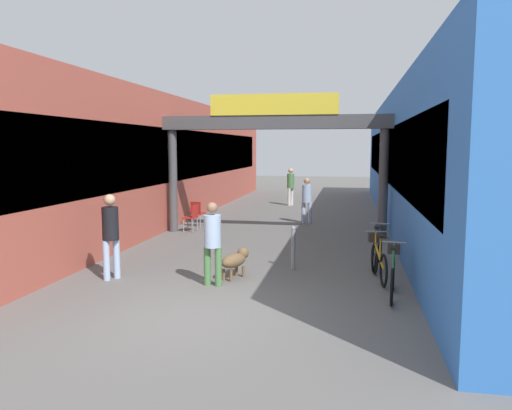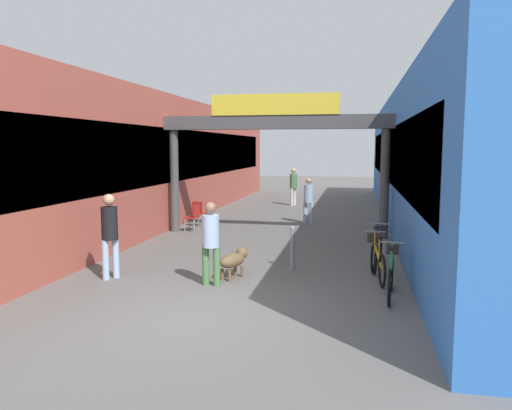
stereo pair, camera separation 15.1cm
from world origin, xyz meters
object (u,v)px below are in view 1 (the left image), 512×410
at_px(pedestrian_with_dog, 213,238).
at_px(bicycle_green_nearest, 393,273).
at_px(bicycle_blue_third, 378,247).
at_px(pedestrian_companion, 111,230).
at_px(cafe_chair_red_nearer, 192,215).
at_px(pedestrian_carrying_crate, 307,198).
at_px(bicycle_orange_second, 378,258).
at_px(bollard_post_metal, 293,248).
at_px(pedestrian_elderly_walking, 291,184).
at_px(dog_on_leash, 236,260).
at_px(cafe_chair_red_farther, 197,211).

bearing_deg(pedestrian_with_dog, bicycle_green_nearest, -0.77).
bearing_deg(bicycle_green_nearest, bicycle_blue_third, 93.56).
bearing_deg(bicycle_green_nearest, pedestrian_with_dog, 179.23).
height_order(pedestrian_companion, cafe_chair_red_nearer, pedestrian_companion).
distance_m(pedestrian_carrying_crate, bicycle_green_nearest, 8.96).
bearing_deg(bicycle_orange_second, bollard_post_metal, 165.19).
distance_m(bicycle_orange_second, bicycle_blue_third, 1.20).
distance_m(pedestrian_elderly_walking, bollard_post_metal, 12.57).
distance_m(pedestrian_companion, bicycle_orange_second, 5.65).
bearing_deg(cafe_chair_red_nearer, bicycle_green_nearest, -46.27).
distance_m(pedestrian_with_dog, bicycle_blue_third, 4.12).
height_order(pedestrian_carrying_crate, pedestrian_elderly_walking, pedestrian_elderly_walking).
height_order(pedestrian_companion, dog_on_leash, pedestrian_companion).
distance_m(pedestrian_with_dog, cafe_chair_red_nearer, 6.56).
xyz_separation_m(pedestrian_carrying_crate, bollard_post_metal, (0.29, -6.95, -0.44)).
distance_m(dog_on_leash, bicycle_orange_second, 3.01).
xyz_separation_m(dog_on_leash, cafe_chair_red_nearer, (-2.70, 5.43, 0.15)).
bearing_deg(pedestrian_elderly_walking, dog_on_leash, -88.31).
relative_size(pedestrian_carrying_crate, dog_on_leash, 1.91).
distance_m(bicycle_orange_second, bollard_post_metal, 1.91).
relative_size(pedestrian_with_dog, pedestrian_companion, 0.94).
bearing_deg(bollard_post_metal, bicycle_orange_second, -14.81).
bearing_deg(pedestrian_carrying_crate, pedestrian_elderly_walking, 102.58).
height_order(pedestrian_with_dog, bicycle_green_nearest, pedestrian_with_dog).
distance_m(pedestrian_carrying_crate, dog_on_leash, 7.98).
xyz_separation_m(bicycle_orange_second, cafe_chair_red_nearer, (-5.67, 4.95, 0.10)).
bearing_deg(pedestrian_with_dog, bollard_post_metal, 48.71).
bearing_deg(bicycle_green_nearest, bollard_post_metal, 140.72).
distance_m(pedestrian_carrying_crate, cafe_chair_red_nearer, 4.34).
bearing_deg(bollard_post_metal, bicycle_green_nearest, -39.28).
relative_size(bicycle_orange_second, cafe_chair_red_nearer, 1.89).
bearing_deg(pedestrian_with_dog, cafe_chair_red_farther, 109.63).
xyz_separation_m(pedestrian_with_dog, cafe_chair_red_farther, (-2.53, 7.10, -0.43)).
relative_size(pedestrian_with_dog, cafe_chair_red_nearer, 1.90).
xyz_separation_m(pedestrian_companion, bollard_post_metal, (3.66, 1.56, -0.54)).
relative_size(pedestrian_with_dog, bollard_post_metal, 1.70).
distance_m(cafe_chair_red_nearer, cafe_chair_red_farther, 1.02).
xyz_separation_m(bicycle_green_nearest, cafe_chair_red_farther, (-6.03, 7.15, 0.10)).
height_order(pedestrian_elderly_walking, cafe_chair_red_farther, pedestrian_elderly_walking).
height_order(pedestrian_elderly_walking, bicycle_orange_second, pedestrian_elderly_walking).
distance_m(pedestrian_elderly_walking, bicycle_green_nearest, 14.61).
bearing_deg(cafe_chair_red_farther, bicycle_orange_second, -45.67).
xyz_separation_m(dog_on_leash, cafe_chair_red_farther, (-2.85, 6.43, 0.15)).
xyz_separation_m(pedestrian_carrying_crate, dog_on_leash, (-0.84, -7.92, -0.56)).
relative_size(pedestrian_companion, bicycle_orange_second, 1.07).
bearing_deg(pedestrian_companion, cafe_chair_red_nearer, 91.53).
relative_size(dog_on_leash, bicycle_orange_second, 0.52).
bearing_deg(cafe_chair_red_farther, bicycle_green_nearest, -49.88).
distance_m(pedestrian_companion, pedestrian_carrying_crate, 9.15).
distance_m(pedestrian_elderly_walking, bicycle_orange_second, 13.40).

